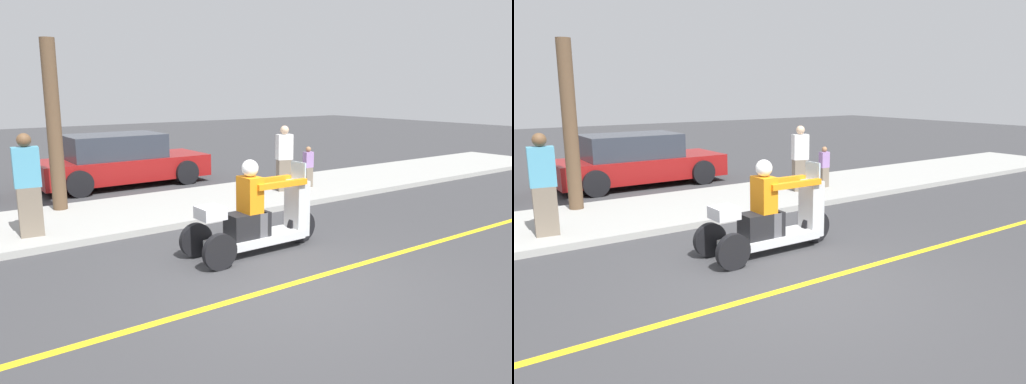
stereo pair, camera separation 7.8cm
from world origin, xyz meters
The scene contains 9 objects.
ground_plane centered at (0.00, 0.00, 0.00)m, with size 60.00×60.00×0.00m, color #38383A.
lane_stripe centered at (0.48, 0.00, 0.00)m, with size 24.00×0.12×0.01m.
sidewalk_strip centered at (0.00, 4.60, 0.06)m, with size 28.00×2.80×0.12m.
motorcycle_trike centered at (0.50, 1.34, 0.52)m, with size 2.32×0.79×1.47m.
spectator_by_tree centered at (4.23, 4.40, 0.61)m, with size 0.24×0.15×1.01m.
spectator_with_child centered at (-2.27, 3.90, 0.94)m, with size 0.43×0.29×1.70m.
spectator_far_back centered at (3.47, 4.39, 0.87)m, with size 0.41×0.32×1.55m.
parked_car_lot_center centered at (0.76, 7.88, 0.65)m, with size 4.34×1.93×1.36m.
tree_trunk centered at (-1.39, 5.56, 1.79)m, with size 0.28×0.28×3.35m.
Camera 2 is at (-3.79, -4.79, 2.52)m, focal length 35.00 mm.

